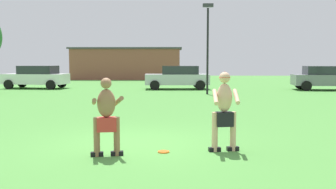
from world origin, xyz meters
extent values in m
plane|color=#4C8E3D|center=(0.00, 0.00, 0.00)|extent=(80.00, 80.00, 0.00)
cube|color=black|center=(2.24, -0.61, 0.04)|extent=(0.28, 0.16, 0.09)
cylinder|color=#E0AD89|center=(2.24, -0.61, 0.43)|extent=(0.13, 0.13, 0.86)
cube|color=black|center=(1.84, -0.69, 0.04)|extent=(0.28, 0.16, 0.09)
cylinder|color=#E0AD89|center=(1.84, -0.69, 0.43)|extent=(0.13, 0.13, 0.86)
cube|color=black|center=(2.04, -0.65, 0.70)|extent=(0.40, 0.31, 0.31)
ellipsoid|color=#E0AD89|center=(2.04, -0.65, 1.17)|extent=(0.38, 0.28, 0.62)
cylinder|color=#E0AD89|center=(2.29, -0.70, 1.20)|extent=(0.10, 0.58, 0.30)
cylinder|color=#E0AD89|center=(1.83, -0.79, 1.20)|extent=(0.10, 0.58, 0.30)
sphere|color=#E0AD89|center=(2.04, -0.65, 1.60)|extent=(0.24, 0.24, 0.24)
cone|color=red|center=(2.04, -0.65, 1.66)|extent=(0.29, 0.29, 0.13)
cube|color=black|center=(-0.62, -1.17, 0.04)|extent=(0.28, 0.16, 0.09)
cylinder|color=#936647|center=(-0.62, -1.17, 0.40)|extent=(0.13, 0.13, 0.80)
cube|color=black|center=(-0.22, -1.09, 0.04)|extent=(0.28, 0.16, 0.09)
cylinder|color=#936647|center=(-0.22, -1.09, 0.40)|extent=(0.13, 0.13, 0.80)
cube|color=red|center=(-0.42, -1.13, 0.66)|extent=(0.43, 0.31, 0.29)
ellipsoid|color=#936647|center=(-0.42, -1.13, 1.09)|extent=(0.41, 0.29, 0.58)
cylinder|color=#936647|center=(-0.68, -1.08, 1.12)|extent=(0.22, 0.56, 0.19)
cylinder|color=#936647|center=(-0.19, -0.98, 1.12)|extent=(0.31, 0.54, 0.26)
sphere|color=#936647|center=(-0.42, -1.13, 1.50)|extent=(0.22, 0.22, 0.22)
cylinder|color=orange|center=(0.74, -0.80, 0.01)|extent=(0.25, 0.25, 0.03)
cube|color=silver|center=(0.95, 17.22, 0.67)|extent=(4.40, 2.05, 0.70)
cube|color=#282D33|center=(1.15, 17.23, 1.30)|extent=(2.50, 1.72, 0.56)
cylinder|color=black|center=(-0.50, 16.23, 0.32)|extent=(0.65, 0.26, 0.64)
cylinder|color=black|center=(-0.61, 18.03, 0.32)|extent=(0.65, 0.26, 0.64)
cylinder|color=black|center=(2.50, 16.41, 0.32)|extent=(0.65, 0.26, 0.64)
cylinder|color=black|center=(2.40, 18.20, 0.32)|extent=(0.65, 0.26, 0.64)
cube|color=white|center=(-8.88, 17.55, 0.67)|extent=(4.47, 2.25, 0.70)
cube|color=#282D33|center=(-8.68, 17.53, 1.30)|extent=(2.56, 1.83, 0.56)
cylinder|color=black|center=(-10.47, 16.82, 0.32)|extent=(0.66, 0.29, 0.64)
cylinder|color=black|center=(-10.28, 18.61, 0.32)|extent=(0.66, 0.29, 0.64)
cylinder|color=black|center=(-7.48, 16.49, 0.32)|extent=(0.66, 0.29, 0.64)
cylinder|color=black|center=(-7.29, 18.28, 0.32)|extent=(0.66, 0.29, 0.64)
cube|color=slate|center=(10.81, 16.62, 0.67)|extent=(4.42, 2.11, 0.70)
cube|color=#282D33|center=(10.61, 16.64, 1.30)|extent=(2.52, 1.76, 0.56)
cylinder|color=black|center=(9.37, 17.63, 0.32)|extent=(0.65, 0.27, 0.64)
cylinder|color=black|center=(9.24, 15.84, 0.32)|extent=(0.65, 0.27, 0.64)
cylinder|color=black|center=(2.72, 13.28, 2.46)|extent=(0.12, 0.12, 4.91)
cube|color=#333338|center=(2.72, 13.28, 5.06)|extent=(0.60, 0.24, 0.20)
cube|color=brown|center=(-4.29, 31.74, 1.54)|extent=(10.91, 5.82, 3.08)
cube|color=#3F3F44|center=(-4.29, 31.74, 3.16)|extent=(11.35, 6.05, 0.16)
camera|label=1|loc=(1.05, -8.86, 1.97)|focal=41.03mm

